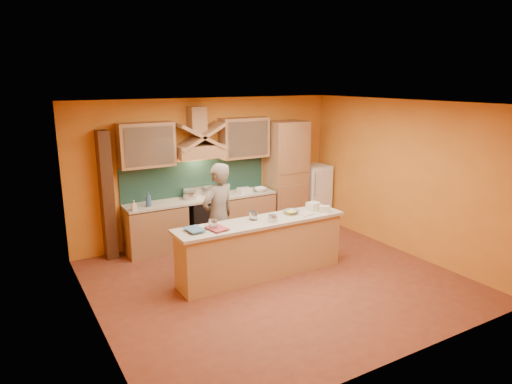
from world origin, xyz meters
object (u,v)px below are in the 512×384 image
fridge (314,194)px  person (218,217)px  kitchen_scale (273,219)px  mixing_bowl (291,212)px  stove (203,221)px

fridge → person: size_ratio=0.71×
kitchen_scale → mixing_bowl: (0.51, 0.23, -0.02)m
stove → person: (-0.28, -1.30, 0.46)m
fridge → mixing_bowl: bearing=-135.8°
stove → mixing_bowl: bearing=-66.0°
fridge → person: 3.26m
stove → fridge: size_ratio=0.69×
stove → kitchen_scale: (0.30, -2.06, 0.54)m
kitchen_scale → mixing_bowl: bearing=7.5°
person → mixing_bowl: size_ratio=7.22×
fridge → stove: bearing=180.0°
fridge → kitchen_scale: (-2.40, -2.06, 0.34)m
stove → fridge: bearing=0.0°
kitchen_scale → mixing_bowl: kitchen_scale is taller
stove → fridge: fridge is taller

